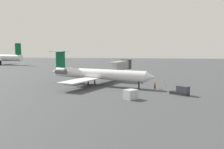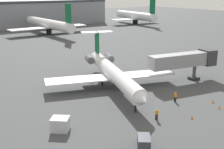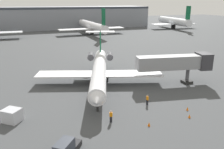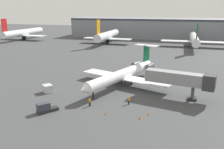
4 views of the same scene
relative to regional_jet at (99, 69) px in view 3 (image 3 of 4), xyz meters
name	(u,v)px [view 3 (image 3 of 4)]	position (x,y,z in m)	size (l,w,h in m)	color
ground_plane	(108,84)	(1.53, -0.55, -3.10)	(400.00, 400.00, 0.10)	#424447
regional_jet	(99,69)	(0.00, 0.00, 0.00)	(24.90, 30.25, 8.99)	white
jet_bridge	(179,63)	(14.56, -5.58, 1.29)	(15.13, 5.73, 6.04)	gray
ground_crew_marshaller	(147,100)	(3.97, -12.41, -2.20)	(0.32, 0.44, 1.69)	black
ground_crew_loader	(111,116)	(-3.42, -15.63, -2.20)	(0.48, 0.42, 1.69)	black
baggage_tug_lead	(66,149)	(-10.46, -20.77, -2.22)	(3.62, 3.98, 1.90)	#262628
cargo_container_uld	(12,115)	(-16.05, -10.65, -2.15)	(2.98, 2.95, 1.81)	silver
traffic_cone_near	(187,109)	(8.71, -16.37, -2.78)	(0.36, 0.36, 0.55)	orange
traffic_cone_mid	(189,116)	(7.44, -18.45, -2.78)	(0.36, 0.36, 0.55)	orange
traffic_cone_far	(149,124)	(0.93, -18.42, -2.78)	(0.36, 0.36, 0.55)	orange
terminal_building	(47,18)	(1.53, 106.84, 3.28)	(123.26, 25.76, 12.65)	gray
parked_airliner_centre	(92,26)	(18.97, 70.84, 1.09)	(32.82, 39.03, 13.11)	white
parked_airliner_east_mid	(174,21)	(71.90, 77.99, 1.26)	(27.55, 32.53, 13.42)	silver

